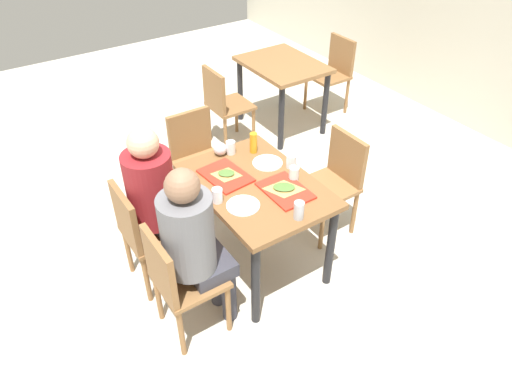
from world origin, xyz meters
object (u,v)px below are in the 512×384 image
chair_near_right (177,278)px  pizza_slice_b (284,188)px  foil_bundle (220,149)px  person_in_brown_jacket (194,240)px  background_chair_far (334,69)px  background_table (282,74)px  chair_left_end (196,154)px  plastic_cup_b (217,195)px  chair_near_left (143,230)px  pizza_slice_a (226,174)px  background_chair_near (223,102)px  plastic_cup_d (294,173)px  plastic_cup_a (291,161)px  soda_can (299,210)px  tray_red_far (285,191)px  paper_plate_center (267,163)px  condiment_bottle (253,143)px  tray_red_near (226,176)px  person_in_red (157,195)px  chair_far_side (336,177)px  plastic_cup_c (231,147)px  main_table (256,196)px  paper_plate_near_edge (243,206)px

chair_near_right → pizza_slice_b: chair_near_right is taller
foil_bundle → person_in_brown_jacket: bearing=-40.0°
background_chair_far → background_table: bearing=-90.0°
chair_left_end → background_chair_far: bearing=108.0°
plastic_cup_b → chair_near_left: bearing=-123.6°
pizza_slice_a → background_chair_near: bearing=150.6°
plastic_cup_d → background_table: (-1.72, 1.17, -0.18)m
person_in_brown_jacket → background_chair_near: bearing=145.3°
pizza_slice_b → plastic_cup_b: bearing=-109.0°
background_chair_near → plastic_cup_a: bearing=-12.7°
soda_can → pizza_slice_b: bearing=161.8°
chair_near_left → tray_red_far: (0.45, 0.87, 0.26)m
paper_plate_center → background_table: bearing=140.3°
chair_near_right → tray_red_far: bearing=95.2°
paper_plate_center → background_table: 1.89m
plastic_cup_d → condiment_bottle: bearing=-175.2°
tray_red_near → paper_plate_center: size_ratio=1.64×
tray_red_far → condiment_bottle: (-0.53, 0.09, 0.07)m
paper_plate_center → plastic_cup_d: plastic_cup_d is taller
person_in_red → condiment_bottle: 0.84m
background_chair_near → person_in_red: bearing=-43.9°
person_in_red → plastic_cup_a: size_ratio=12.63×
chair_near_right → chair_far_side: bearing=99.9°
person_in_brown_jacket → foil_bundle: size_ratio=12.63×
plastic_cup_c → plastic_cup_d: bearing=19.5°
paper_plate_center → plastic_cup_c: plastic_cup_c is taller
chair_far_side → soda_can: size_ratio=6.99×
main_table → soda_can: (0.45, 0.02, 0.17)m
main_table → paper_plate_near_edge: size_ratio=4.83×
chair_near_left → chair_left_end: same height
paper_plate_center → pizza_slice_b: bearing=-16.2°
chair_far_side → background_chair_near: (-1.61, -0.08, 0.00)m
chair_far_side → condiment_bottle: 0.73m
condiment_bottle → pizza_slice_b: bearing=-10.6°
chair_near_right → tray_red_near: chair_near_right is taller
main_table → paper_plate_near_edge: bearing=-52.4°
chair_near_left → paper_plate_near_edge: 0.74m
main_table → person_in_red: size_ratio=0.84×
background_table → chair_far_side: bearing=-22.0°
chair_near_right → chair_left_end: size_ratio=1.00×
main_table → person_in_red: person_in_red is taller
paper_plate_near_edge → condiment_bottle: 0.66m
paper_plate_near_edge → plastic_cup_c: plastic_cup_c is taller
background_chair_near → chair_left_end: bearing=-44.2°
chair_left_end → soda_can: 1.40m
plastic_cup_b → soda_can: (0.43, 0.34, 0.01)m
tray_red_far → pizza_slice_b: (-0.01, -0.00, 0.02)m
person_in_brown_jacket → background_chair_near: size_ratio=1.48×
chair_far_side → background_chair_far: (-1.61, 1.38, 0.00)m
plastic_cup_a → background_chair_far: size_ratio=0.12×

